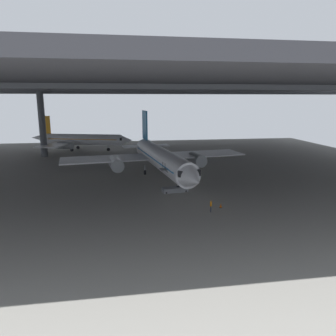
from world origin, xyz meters
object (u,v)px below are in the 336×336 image
Objects in this scene: crew_worker_near_nose at (211,205)px; crew_worker_by_stairs at (187,181)px; airplane_main at (161,158)px; boarding_stairs at (174,187)px; airplane_distant at (80,139)px; traffic_cone_orange at (221,205)px.

crew_worker_by_stairs is (-0.43, 11.96, 0.02)m from crew_worker_near_nose.
airplane_main is 20.25m from crew_worker_near_nose.
airplane_main is 10.59m from boarding_stairs.
airplane_main is at bearing -61.80° from airplane_distant.
boarding_stairs is 2.90× the size of crew_worker_near_nose.
crew_worker_by_stairs is (2.52, 2.42, 0.20)m from boarding_stairs.
airplane_distant is (-21.27, 41.30, 2.14)m from crew_worker_by_stairs.
airplane_main reaches higher than crew_worker_by_stairs.
airplane_distant is 56.97m from traffic_cone_orange.
airplane_distant is at bearing 114.38° from traffic_cone_orange.
crew_worker_by_stairs is at bearing -67.02° from airplane_main.
airplane_distant reaches higher than traffic_cone_orange.
crew_worker_near_nose is at bearing -141.25° from traffic_cone_orange.
traffic_cone_orange is (1.78, 1.43, -0.62)m from crew_worker_near_nose.
airplane_main reaches higher than traffic_cone_orange.
airplane_distant reaches higher than crew_worker_by_stairs.
airplane_main is 19.39m from traffic_cone_orange.
airplane_main is 22.89× the size of crew_worker_near_nose.
airplane_main is 8.82m from crew_worker_by_stairs.
boarding_stairs is at bearing -66.78° from airplane_distant.
boarding_stairs reaches higher than traffic_cone_orange.
crew_worker_near_nose is 2.37m from traffic_cone_orange.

